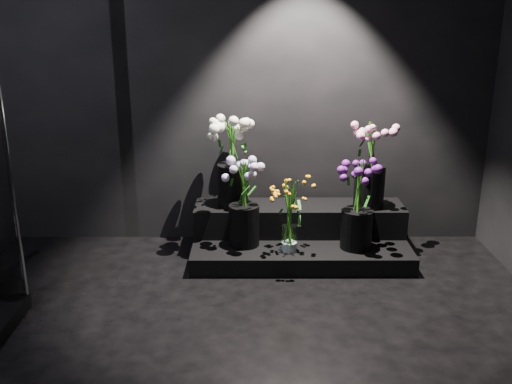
{
  "coord_description": "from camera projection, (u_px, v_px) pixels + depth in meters",
  "views": [
    {
      "loc": [
        0.08,
        -2.6,
        1.89
      ],
      "look_at": [
        0.09,
        1.2,
        0.67
      ],
      "focal_mm": 40.0,
      "sensor_mm": 36.0,
      "label": 1
    }
  ],
  "objects": [
    {
      "name": "floor",
      "position": [
        240.0,
        379.0,
        3.05
      ],
      "size": [
        4.0,
        4.0,
        0.0
      ],
      "primitive_type": "plane",
      "color": "black",
      "rests_on": "ground"
    },
    {
      "name": "wall_back",
      "position": [
        245.0,
        74.0,
        4.53
      ],
      "size": [
        4.0,
        0.0,
        4.0
      ],
      "primitive_type": "plane",
      "rotation": [
        1.57,
        0.0,
        0.0
      ],
      "color": "black",
      "rests_on": "floor"
    },
    {
      "name": "display_riser",
      "position": [
        300.0,
        235.0,
        4.59
      ],
      "size": [
        1.69,
        0.75,
        0.38
      ],
      "color": "black",
      "rests_on": "floor"
    },
    {
      "name": "bouquet_orange_bells",
      "position": [
        290.0,
        215.0,
        4.23
      ],
      "size": [
        0.27,
        0.27,
        0.57
      ],
      "rotation": [
        0.0,
        0.0,
        0.15
      ],
      "color": "white",
      "rests_on": "display_riser"
    },
    {
      "name": "bouquet_lilac",
      "position": [
        244.0,
        197.0,
        4.32
      ],
      "size": [
        0.41,
        0.41,
        0.67
      ],
      "rotation": [
        0.0,
        0.0,
        0.14
      ],
      "color": "black",
      "rests_on": "display_riser"
    },
    {
      "name": "bouquet_purple",
      "position": [
        358.0,
        201.0,
        4.27
      ],
      "size": [
        0.36,
        0.36,
        0.68
      ],
      "rotation": [
        0.0,
        0.0,
        -0.17
      ],
      "color": "black",
      "rests_on": "display_riser"
    },
    {
      "name": "bouquet_cream_roses",
      "position": [
        233.0,
        154.0,
        4.49
      ],
      "size": [
        0.4,
        0.4,
        0.72
      ],
      "rotation": [
        0.0,
        0.0,
        -0.04
      ],
      "color": "black",
      "rests_on": "display_riser"
    },
    {
      "name": "bouquet_pink_roses",
      "position": [
        371.0,
        160.0,
        4.47
      ],
      "size": [
        0.42,
        0.42,
        0.68
      ],
      "rotation": [
        0.0,
        0.0,
        0.29
      ],
      "color": "black",
      "rests_on": "display_riser"
    }
  ]
}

